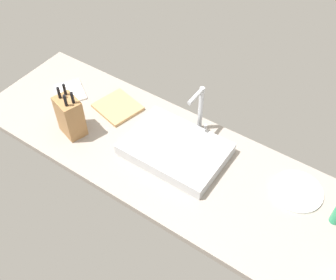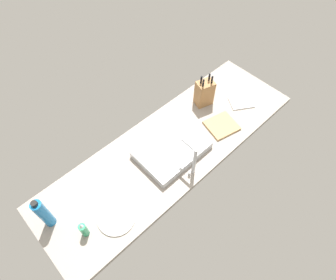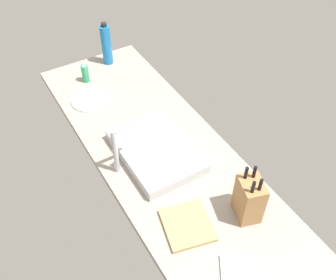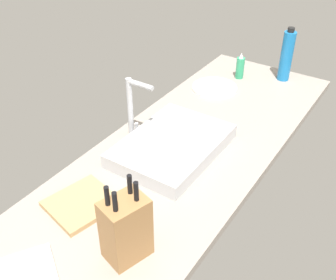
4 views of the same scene
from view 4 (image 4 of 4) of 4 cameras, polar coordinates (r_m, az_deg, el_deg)
name	(u,v)px [view 4 (image 4 of 4)]	position (r cm, az deg, el deg)	size (l,w,h in cm)	color
countertop_slab	(175,163)	(160.41, 1.00, -3.14)	(199.90, 63.24, 3.50)	gray
sink_basin	(172,146)	(161.35, 0.59, -0.80)	(46.48, 32.93, 5.87)	#B7BABF
faucet	(133,104)	(164.91, -4.92, 4.98)	(5.50, 12.55, 26.14)	#B7BABF
knife_block	(126,228)	(118.75, -5.87, -12.09)	(14.76, 12.55, 26.88)	#9E7042
cutting_board	(82,203)	(142.27, -11.85, -8.60)	(21.04, 19.43, 1.80)	tan
soap_bottle	(240,67)	(219.85, 9.95, 9.91)	(4.22, 4.22, 13.90)	#2D9966
water_bottle	(287,56)	(220.67, 16.10, 11.16)	(6.15, 6.15, 27.64)	#1970B7
dinner_plate	(215,88)	(209.14, 6.46, 7.20)	(22.48, 22.48, 1.20)	white
dish_towel	(23,271)	(128.11, -19.45, -16.79)	(17.31, 13.89, 1.20)	white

